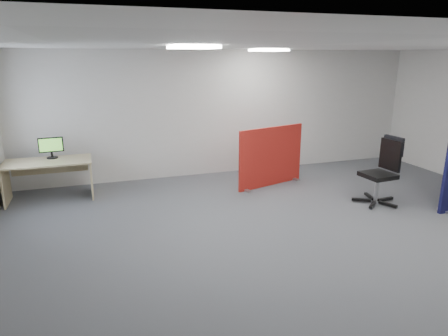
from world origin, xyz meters
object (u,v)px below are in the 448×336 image
object	(u,v)px
red_divider	(271,157)
monitor_second	(51,147)
office_chair	(384,167)
second_desk	(49,170)

from	to	relation	value
red_divider	monitor_second	xyz separation A→B (m)	(-4.13, 0.70, 0.36)
office_chair	monitor_second	bearing A→B (deg)	153.52
monitor_second	office_chair	xyz separation A→B (m)	(5.61, -2.26, -0.28)
monitor_second	office_chair	distance (m)	6.05
second_desk	red_divider	bearing A→B (deg)	-7.56
second_desk	monitor_second	bearing A→B (deg)	64.32
red_divider	second_desk	xyz separation A→B (m)	(-4.20, 0.56, -0.04)
second_desk	office_chair	bearing A→B (deg)	-20.40
red_divider	second_desk	world-z (taller)	red_divider
monitor_second	office_chair	bearing A→B (deg)	-26.19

